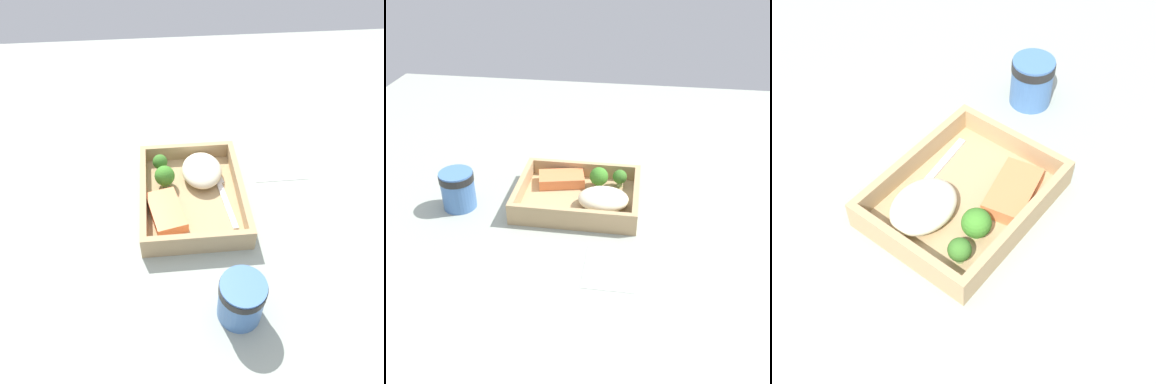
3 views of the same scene
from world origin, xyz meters
TOP-DOWN VIEW (x-y plane):
  - ground_plane at (0.00, 0.00)cm, footprint 160.00×160.00cm
  - takeout_tray at (0.00, 0.00)cm, footprint 26.41×20.65cm
  - tray_rim at (0.00, 0.00)cm, footprint 26.41×20.65cm
  - salmon_fillet at (-4.62, 5.41)cm, footprint 11.32×7.98cm
  - mashed_potatoes at (5.82, -2.63)cm, footprint 10.77×8.44cm
  - broccoli_floret_1 at (8.69, 6.11)cm, footprint 3.24×3.24cm
  - broccoli_floret_2 at (4.02, 5.29)cm, footprint 4.22×4.22cm
  - fork at (-0.24, -6.47)cm, footprint 15.88×3.49cm
  - paper_cup at (-25.19, -5.21)cm, footprint 7.31×7.31cm
  - receipt_slip at (8.87, -20.27)cm, footprint 9.28×11.76cm

SIDE VIEW (x-z plane):
  - ground_plane at x=0.00cm, z-range -2.00..0.00cm
  - receipt_slip at x=8.87cm, z-range 0.00..0.24cm
  - takeout_tray at x=0.00cm, z-range 0.00..1.20cm
  - fork at x=-0.24cm, z-range 1.20..1.64cm
  - salmon_fillet at x=-4.62cm, z-range 1.20..3.58cm
  - tray_rim at x=0.00cm, z-range 1.20..4.74cm
  - mashed_potatoes at x=5.82cm, z-range 1.20..5.11cm
  - broccoli_floret_1 at x=8.69cm, z-range 1.54..5.71cm
  - broccoli_floret_2 at x=4.02cm, z-range 1.41..6.23cm
  - paper_cup at x=-25.19cm, z-range 0.49..8.99cm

